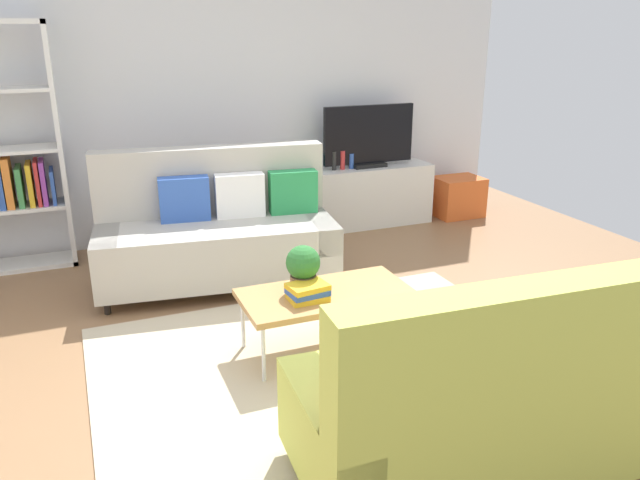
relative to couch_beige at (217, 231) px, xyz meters
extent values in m
plane|color=#936B47|center=(0.28, -1.47, -0.45)|extent=(7.68, 7.68, 0.00)
cube|color=silver|center=(0.28, 1.33, 1.00)|extent=(6.40, 0.12, 2.90)
cube|color=beige|center=(0.33, -1.62, -0.45)|extent=(2.90, 2.20, 0.01)
cube|color=#B2ADA3|center=(-0.02, -0.07, -0.13)|extent=(1.99, 1.07, 0.44)
cube|color=#B2ADA3|center=(0.02, 0.25, 0.37)|extent=(1.91, 0.44, 0.56)
cube|color=#B2ADA3|center=(0.82, -0.18, -0.02)|extent=(0.31, 0.86, 0.22)
cube|color=#B2ADA3|center=(-0.86, 0.04, -0.02)|extent=(0.31, 0.86, 0.22)
cylinder|color=black|center=(0.80, -0.52, -0.40)|extent=(0.05, 0.05, 0.10)
cylinder|color=black|center=(-0.93, -0.30, -0.40)|extent=(0.05, 0.05, 0.10)
cylinder|color=black|center=(0.88, 0.16, -0.40)|extent=(0.05, 0.05, 0.10)
cylinder|color=black|center=(-0.84, 0.38, -0.40)|extent=(0.05, 0.05, 0.10)
cube|color=#288C4C|center=(0.66, -0.02, 0.27)|extent=(0.41, 0.19, 0.36)
cube|color=white|center=(0.21, 0.04, 0.27)|extent=(0.41, 0.19, 0.36)
cube|color=#3359B2|center=(-0.23, 0.10, 0.27)|extent=(0.41, 0.19, 0.36)
cube|color=#C1CC51|center=(0.68, -2.77, -0.13)|extent=(1.95, 0.95, 0.44)
cube|color=#C1CC51|center=(0.66, -3.09, 0.37)|extent=(1.91, 0.31, 0.56)
cube|color=#C1CC51|center=(-0.17, -2.72, -0.02)|extent=(0.25, 0.85, 0.22)
cube|color=#C1CC51|center=(1.53, -2.82, -0.02)|extent=(0.25, 0.85, 0.22)
cylinder|color=black|center=(-0.17, -2.38, -0.40)|extent=(0.05, 0.05, 0.10)
cylinder|color=black|center=(1.57, -2.48, -0.40)|extent=(0.05, 0.05, 0.10)
cube|color=#D84C33|center=(0.00, -2.87, 0.27)|extent=(0.41, 0.16, 0.36)
cube|color=#288C4C|center=(0.45, -2.90, 0.27)|extent=(0.41, 0.16, 0.36)
cube|color=#B7844C|center=(0.38, -1.42, -0.05)|extent=(1.10, 0.56, 0.04)
cylinder|color=silver|center=(-0.12, -1.19, -0.26)|extent=(0.02, 0.02, 0.38)
cylinder|color=silver|center=(0.88, -1.19, -0.26)|extent=(0.02, 0.02, 0.38)
cylinder|color=silver|center=(-0.12, -1.65, -0.26)|extent=(0.02, 0.02, 0.38)
cylinder|color=silver|center=(0.88, -1.65, -0.26)|extent=(0.02, 0.02, 0.38)
cube|color=silver|center=(1.85, 0.99, -0.13)|extent=(1.40, 0.44, 0.64)
cube|color=black|center=(1.85, 0.97, 0.21)|extent=(0.36, 0.20, 0.04)
cube|color=black|center=(1.85, 0.97, 0.53)|extent=(1.00, 0.05, 0.60)
cube|color=white|center=(-1.12, 1.01, 0.60)|extent=(0.04, 0.36, 2.10)
cube|color=white|center=(-1.65, 1.01, -0.43)|extent=(1.10, 0.36, 0.04)
cube|color=white|center=(-1.65, 1.01, 0.10)|extent=(1.02, 0.36, 0.03)
cube|color=#3359B2|center=(-1.63, 1.01, 0.31)|extent=(0.05, 0.29, 0.38)
cube|color=orange|center=(-1.56, 1.01, 0.33)|extent=(0.06, 0.29, 0.43)
cube|color=#3F8C4C|center=(-1.48, 1.01, 0.28)|extent=(0.04, 0.29, 0.34)
cube|color=gold|center=(-1.40, 1.01, 0.30)|extent=(0.04, 0.29, 0.37)
cube|color=red|center=(-1.34, 1.01, 0.31)|extent=(0.03, 0.29, 0.39)
cube|color=purple|center=(-1.29, 1.01, 0.30)|extent=(0.04, 0.29, 0.38)
cube|color=#3359B2|center=(-1.22, 1.01, 0.26)|extent=(0.03, 0.29, 0.30)
cube|color=orange|center=(2.95, 0.89, -0.23)|extent=(0.52, 0.40, 0.44)
cylinder|color=brown|center=(0.25, -1.35, 0.02)|extent=(0.17, 0.17, 0.11)
sphere|color=#2D7233|center=(0.25, -1.35, 0.17)|extent=(0.22, 0.22, 0.22)
cube|color=gold|center=(0.23, -1.49, -0.01)|extent=(0.24, 0.18, 0.04)
cube|color=#3359B2|center=(0.23, -1.49, 0.02)|extent=(0.26, 0.20, 0.03)
cube|color=gold|center=(0.23, -1.49, 0.06)|extent=(0.26, 0.21, 0.03)
cylinder|color=#33B29E|center=(1.27, 1.04, 0.26)|extent=(0.12, 0.12, 0.15)
cylinder|color=#262626|center=(1.45, 0.95, 0.28)|extent=(0.05, 0.05, 0.19)
cylinder|color=red|center=(1.55, 0.95, 0.28)|extent=(0.05, 0.05, 0.19)
cylinder|color=#3359B2|center=(1.65, 0.95, 0.27)|extent=(0.05, 0.05, 0.16)
camera|label=1|loc=(-1.04, -4.81, 1.59)|focal=34.87mm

